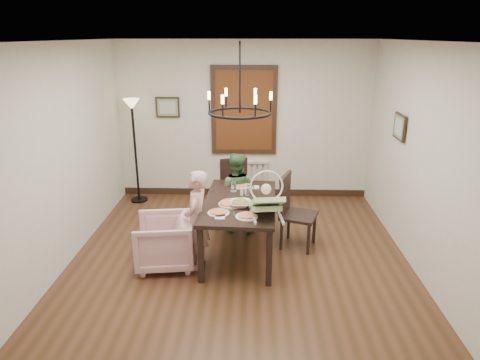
# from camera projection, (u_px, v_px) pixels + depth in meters

# --- Properties ---
(room_shell) EXTENTS (4.51, 5.00, 2.81)m
(room_shell) POSITION_uv_depth(u_px,v_px,m) (240.00, 153.00, 5.60)
(room_shell) COLOR #55311D
(room_shell) RESTS_ON ground
(dining_table) EXTENTS (1.02, 1.71, 0.78)m
(dining_table) POSITION_uv_depth(u_px,v_px,m) (240.00, 206.00, 5.70)
(dining_table) COLOR black
(dining_table) RESTS_ON room_shell
(chair_far) EXTENTS (0.54, 0.54, 1.01)m
(chair_far) POSITION_uv_depth(u_px,v_px,m) (236.00, 192.00, 6.78)
(chair_far) COLOR black
(chair_far) RESTS_ON room_shell
(chair_right) EXTENTS (0.59, 0.59, 1.06)m
(chair_right) POSITION_uv_depth(u_px,v_px,m) (299.00, 212.00, 5.96)
(chair_right) COLOR black
(chair_right) RESTS_ON room_shell
(armchair) EXTENTS (0.82, 0.81, 0.67)m
(armchair) POSITION_uv_depth(u_px,v_px,m) (165.00, 242.00, 5.52)
(armchair) COLOR beige
(armchair) RESTS_ON room_shell
(elderly_woman) EXTENTS (0.31, 0.42, 1.08)m
(elderly_woman) POSITION_uv_depth(u_px,v_px,m) (197.00, 228.00, 5.43)
(elderly_woman) COLOR #C78D8F
(elderly_woman) RESTS_ON room_shell
(seated_man) EXTENTS (0.54, 0.45, 1.02)m
(seated_man) POSITION_uv_depth(u_px,v_px,m) (236.00, 199.00, 6.45)
(seated_man) COLOR #3F633B
(seated_man) RESTS_ON room_shell
(baby_bouncer) EXTENTS (0.50, 0.64, 0.39)m
(baby_bouncer) POSITION_uv_depth(u_px,v_px,m) (266.00, 201.00, 5.13)
(baby_bouncer) COLOR #B8DC98
(baby_bouncer) RESTS_ON dining_table
(salad_bowl) EXTENTS (0.33, 0.33, 0.08)m
(salad_bowl) POSITION_uv_depth(u_px,v_px,m) (240.00, 203.00, 5.47)
(salad_bowl) COLOR white
(salad_bowl) RESTS_ON dining_table
(pizza_platter) EXTENTS (0.31, 0.31, 0.04)m
(pizza_platter) POSITION_uv_depth(u_px,v_px,m) (231.00, 204.00, 5.52)
(pizza_platter) COLOR tan
(pizza_platter) RESTS_ON dining_table
(drinking_glass) EXTENTS (0.07, 0.07, 0.14)m
(drinking_glass) POSITION_uv_depth(u_px,v_px,m) (251.00, 190.00, 5.83)
(drinking_glass) COLOR silver
(drinking_glass) RESTS_ON dining_table
(window_blinds) EXTENTS (1.00, 0.03, 1.40)m
(window_blinds) POSITION_uv_depth(u_px,v_px,m) (244.00, 111.00, 7.52)
(window_blinds) COLOR #642C14
(window_blinds) RESTS_ON room_shell
(radiator) EXTENTS (0.92, 0.12, 0.62)m
(radiator) POSITION_uv_depth(u_px,v_px,m) (244.00, 177.00, 7.94)
(radiator) COLOR silver
(radiator) RESTS_ON room_shell
(picture_back) EXTENTS (0.42, 0.03, 0.36)m
(picture_back) POSITION_uv_depth(u_px,v_px,m) (168.00, 107.00, 7.55)
(picture_back) COLOR black
(picture_back) RESTS_ON room_shell
(picture_right) EXTENTS (0.03, 0.42, 0.36)m
(picture_right) POSITION_uv_depth(u_px,v_px,m) (400.00, 127.00, 5.96)
(picture_right) COLOR black
(picture_right) RESTS_ON room_shell
(floor_lamp) EXTENTS (0.30, 0.30, 1.80)m
(floor_lamp) POSITION_uv_depth(u_px,v_px,m) (135.00, 153.00, 7.51)
(floor_lamp) COLOR black
(floor_lamp) RESTS_ON room_shell
(chandelier) EXTENTS (0.80, 0.80, 0.04)m
(chandelier) POSITION_uv_depth(u_px,v_px,m) (240.00, 113.00, 5.30)
(chandelier) COLOR black
(chandelier) RESTS_ON room_shell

